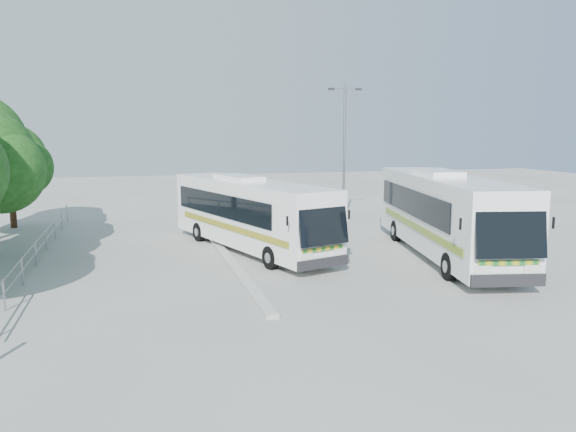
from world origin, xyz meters
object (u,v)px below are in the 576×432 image
object	(u,v)px
tree_far_e	(10,159)
lamppost	(344,147)
coach_main	(249,212)
coach_adjacent	(444,213)

from	to	relation	value
tree_far_e	lamppost	distance (m)	19.05
coach_main	coach_adjacent	bearing A→B (deg)	-41.29
coach_main	lamppost	distance (m)	10.12
tree_far_e	lamppost	size ratio (longest dim) A/B	0.73
coach_main	lamppost	size ratio (longest dim) A/B	1.44
coach_main	coach_adjacent	distance (m)	8.69
tree_far_e	coach_main	bearing A→B (deg)	-39.46
coach_adjacent	lamppost	size ratio (longest dim) A/B	1.58
tree_far_e	lamppost	bearing A→B (deg)	-9.02
lamppost	coach_adjacent	bearing A→B (deg)	-78.07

